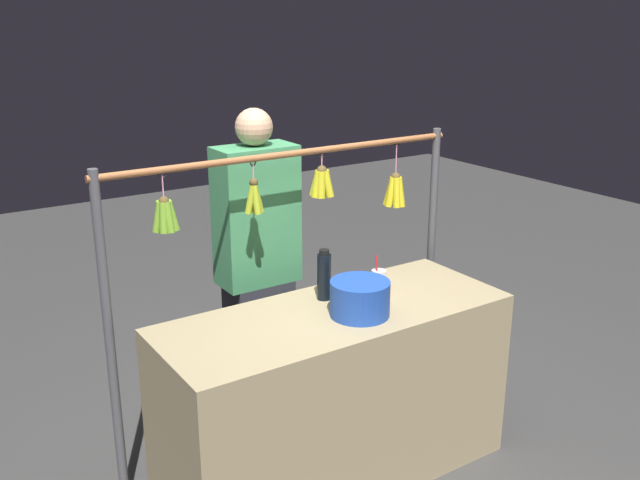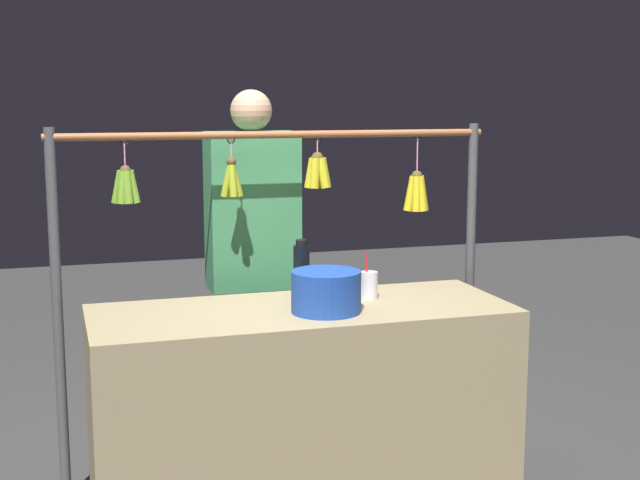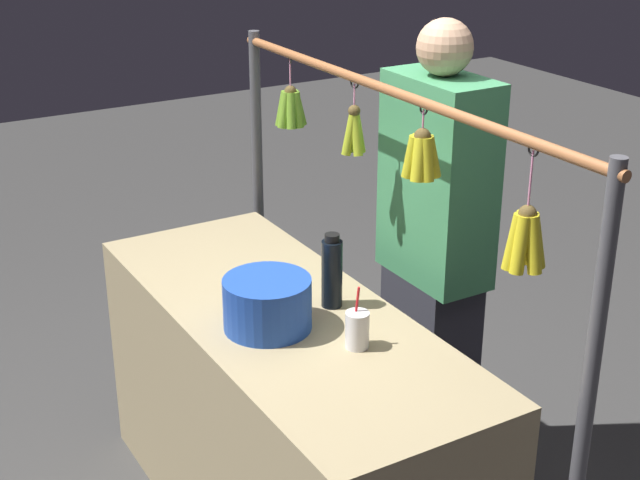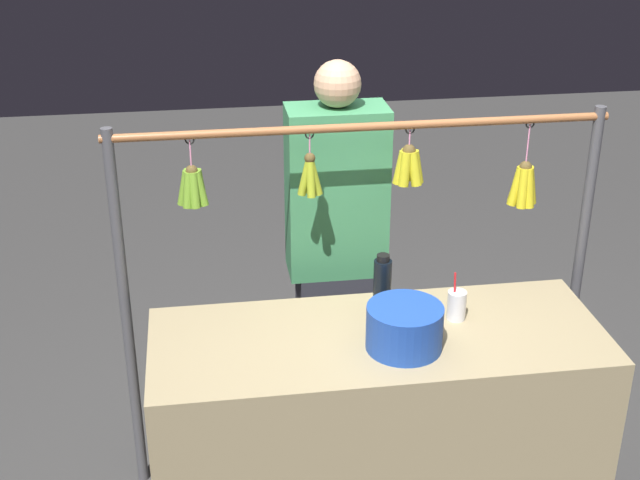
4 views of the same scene
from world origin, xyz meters
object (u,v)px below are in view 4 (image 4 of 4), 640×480
blue_bucket (404,328)px  water_bottle (382,286)px  drink_cup (457,305)px  vendor_person (336,262)px

blue_bucket → water_bottle: bearing=-83.5°
blue_bucket → drink_cup: size_ratio=1.44×
water_bottle → blue_bucket: bearing=96.5°
drink_cup → vendor_person: 0.68m
drink_cup → blue_bucket: bearing=35.3°
drink_cup → vendor_person: bearing=-56.8°
drink_cup → water_bottle: bearing=-15.7°
water_bottle → vendor_person: size_ratio=0.14×
blue_bucket → vendor_person: vendor_person is taller
water_bottle → vendor_person: (0.10, -0.49, -0.13)m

